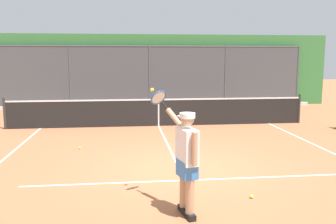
{
  "coord_description": "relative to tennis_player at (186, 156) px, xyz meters",
  "views": [
    {
      "loc": [
        1.13,
        7.74,
        2.41
      ],
      "look_at": [
        0.09,
        -1.24,
        1.05
      ],
      "focal_mm": 39.19,
      "sensor_mm": 36.0,
      "label": 1
    }
  ],
  "objects": [
    {
      "name": "tennis_ball_near_baseline",
      "position": [
        2.12,
        -4.34,
        -0.89
      ],
      "size": [
        0.07,
        0.07,
        0.07
      ],
      "primitive_type": "sphere",
      "color": "#D6E042",
      "rests_on": "ground"
    },
    {
      "name": "ground_plane",
      "position": [
        -0.24,
        -2.46,
        -0.93
      ],
      "size": [
        60.0,
        60.0,
        0.0
      ],
      "primitive_type": "plane",
      "color": "#A8603D"
    },
    {
      "name": "tennis_player",
      "position": [
        0.0,
        0.0,
        0.0
      ],
      "size": [
        0.69,
        1.27,
        1.89
      ],
      "rotation": [
        0.0,
        0.0,
        -1.35
      ],
      "color": "black",
      "rests_on": "ground"
    },
    {
      "name": "tennis_ball_mid_court",
      "position": [
        -1.23,
        -0.52,
        -0.89
      ],
      "size": [
        0.07,
        0.07,
        0.07
      ],
      "primitive_type": "sphere",
      "color": "#D6E042",
      "rests_on": "ground"
    },
    {
      "name": "tennis_net",
      "position": [
        -0.24,
        -7.4,
        -0.43
      ],
      "size": [
        10.46,
        0.09,
        1.07
      ],
      "color": "#2D2D2D",
      "rests_on": "ground"
    },
    {
      "name": "court_line_markings",
      "position": [
        -0.24,
        -1.32,
        -0.92
      ],
      "size": [
        8.14,
        10.63,
        0.01
      ],
      "color": "white",
      "rests_on": "ground"
    },
    {
      "name": "fence_backdrop",
      "position": [
        -0.24,
        -13.03,
        0.81
      ],
      "size": [
        17.99,
        1.37,
        3.5
      ],
      "color": "#474C51",
      "rests_on": "ground"
    }
  ]
}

